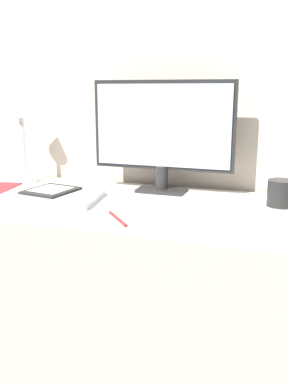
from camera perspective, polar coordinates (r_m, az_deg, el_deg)
wall_back at (r=1.74m, az=4.04°, el=17.13°), size 3.60×0.05×2.40m
desk at (r=1.57m, az=0.02°, el=-14.29°), size 1.43×0.62×0.71m
monitor at (r=1.60m, az=2.58°, el=8.06°), size 0.54×0.11×0.41m
keyboard at (r=1.30m, az=14.69°, el=-3.61°), size 0.28×0.12×0.01m
laptop at (r=1.54m, az=-12.34°, el=-0.64°), size 0.37×0.28×0.02m
ereader at (r=1.56m, az=-12.29°, el=0.22°), size 0.18×0.19×0.01m
desk_lamp at (r=1.84m, az=-15.94°, el=8.08°), size 0.10×0.10×0.35m
coffee_mug at (r=1.49m, az=17.86°, el=-0.15°), size 0.12×0.09×0.09m
pen at (r=1.28m, az=-3.52°, el=-3.57°), size 0.10×0.12×0.01m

